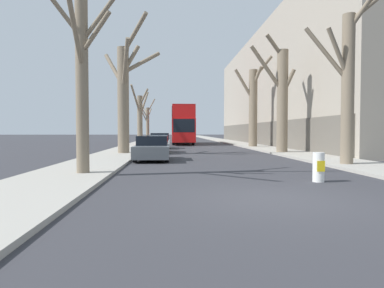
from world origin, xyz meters
TOP-DOWN VIEW (x-y plane):
  - ground_plane at (0.00, 0.00)m, footprint 300.00×300.00m
  - sidewalk_left at (-5.93, 50.00)m, footprint 2.99×120.00m
  - sidewalk_right at (5.93, 50.00)m, footprint 2.99×120.00m
  - building_facade_right at (12.41, 32.35)m, footprint 10.08×45.71m
  - street_tree_left_0 at (-5.38, 4.27)m, footprint 3.63×3.87m
  - street_tree_left_1 at (-5.46, 15.28)m, footprint 4.04×4.21m
  - street_tree_left_2 at (-5.50, 26.99)m, footprint 1.63×3.71m
  - street_tree_left_3 at (-5.60, 39.07)m, footprint 2.52×2.32m
  - street_tree_right_0 at (5.43, 6.91)m, footprint 4.10×2.52m
  - street_tree_right_1 at (5.28, 15.69)m, footprint 3.20×2.08m
  - street_tree_right_2 at (5.41, 24.44)m, footprint 3.36×1.95m
  - double_decker_bus at (-1.01, 33.67)m, footprint 2.57×10.39m
  - parked_car_0 at (-3.38, 10.75)m, footprint 1.81×4.19m
  - parked_car_1 at (-3.38, 17.34)m, footprint 1.75×4.44m
  - parked_car_2 at (-3.38, 23.20)m, footprint 1.81×3.91m
  - traffic_bollard at (2.16, 2.52)m, footprint 0.35×0.36m

SIDE VIEW (x-z plane):
  - ground_plane at x=0.00m, z-range 0.00..0.00m
  - sidewalk_left at x=-5.93m, z-range 0.00..0.12m
  - sidewalk_right at x=5.93m, z-range 0.00..0.12m
  - traffic_bollard at x=2.16m, z-range 0.00..0.91m
  - parked_car_1 at x=-3.38m, z-range -0.03..1.25m
  - parked_car_0 at x=-3.38m, z-range -0.03..1.29m
  - parked_car_2 at x=-3.38m, z-range -0.04..1.35m
  - double_decker_bus at x=-1.01m, z-range 0.30..4.76m
  - street_tree_left_3 at x=-5.60m, z-range -0.19..5.80m
  - street_tree_left_2 at x=-5.50m, z-range -0.08..5.89m
  - street_tree_left_0 at x=-5.38m, z-range -0.10..7.28m
  - street_tree_right_0 at x=5.43m, z-range -0.37..8.03m
  - street_tree_right_1 at x=5.28m, z-range -0.16..8.02m
  - street_tree_right_2 at x=5.41m, z-range -0.20..8.27m
  - street_tree_left_1 at x=-5.46m, z-range -0.26..8.54m
  - building_facade_right at x=12.41m, z-range -0.01..12.97m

